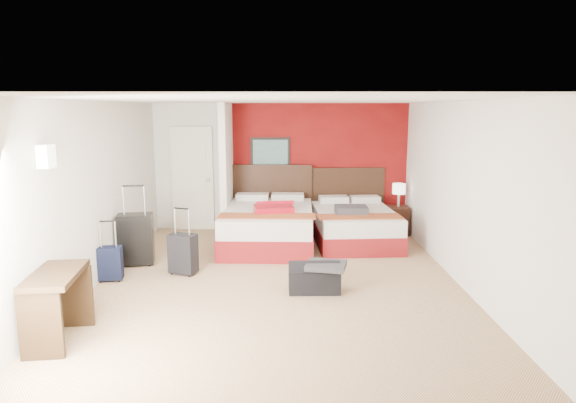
{
  "coord_description": "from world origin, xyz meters",
  "views": [
    {
      "loc": [
        0.13,
        -6.75,
        2.38
      ],
      "look_at": [
        0.14,
        0.8,
        1.0
      ],
      "focal_mm": 31.51,
      "sensor_mm": 36.0,
      "label": 1
    }
  ],
  "objects_px": {
    "nightstand": "(398,220)",
    "suitcase_black": "(136,240)",
    "bed_left": "(269,227)",
    "suitcase_charcoal": "(183,255)",
    "suitcase_navy": "(110,265)",
    "table_lamp": "(399,195)",
    "duffel_bag": "(314,279)",
    "desk": "(58,307)",
    "red_suitcase_open": "(274,207)",
    "bed_right": "(354,226)"
  },
  "relations": [
    {
      "from": "nightstand",
      "to": "suitcase_black",
      "type": "relative_size",
      "value": 0.7
    },
    {
      "from": "bed_left",
      "to": "suitcase_charcoal",
      "type": "relative_size",
      "value": 3.9
    },
    {
      "from": "suitcase_navy",
      "to": "table_lamp",
      "type": "bearing_deg",
      "value": 23.61
    },
    {
      "from": "duffel_bag",
      "to": "desk",
      "type": "xyz_separation_m",
      "value": [
        -2.72,
        -1.46,
        0.21
      ]
    },
    {
      "from": "nightstand",
      "to": "suitcase_charcoal",
      "type": "relative_size",
      "value": 0.96
    },
    {
      "from": "suitcase_charcoal",
      "to": "duffel_bag",
      "type": "xyz_separation_m",
      "value": [
        1.88,
        -0.73,
        -0.11
      ]
    },
    {
      "from": "nightstand",
      "to": "suitcase_black",
      "type": "height_order",
      "value": "suitcase_black"
    },
    {
      "from": "table_lamp",
      "to": "suitcase_charcoal",
      "type": "relative_size",
      "value": 0.78
    },
    {
      "from": "red_suitcase_open",
      "to": "suitcase_navy",
      "type": "bearing_deg",
      "value": -150.45
    },
    {
      "from": "bed_left",
      "to": "table_lamp",
      "type": "distance_m",
      "value": 2.63
    },
    {
      "from": "red_suitcase_open",
      "to": "suitcase_charcoal",
      "type": "relative_size",
      "value": 1.57
    },
    {
      "from": "suitcase_charcoal",
      "to": "desk",
      "type": "xyz_separation_m",
      "value": [
        -0.84,
        -2.19,
        0.09
      ]
    },
    {
      "from": "bed_left",
      "to": "table_lamp",
      "type": "xyz_separation_m",
      "value": [
        2.46,
        0.82,
        0.43
      ]
    },
    {
      "from": "suitcase_black",
      "to": "duffel_bag",
      "type": "xyz_separation_m",
      "value": [
        2.69,
        -1.18,
        -0.22
      ]
    },
    {
      "from": "suitcase_black",
      "to": "duffel_bag",
      "type": "distance_m",
      "value": 2.95
    },
    {
      "from": "bed_left",
      "to": "red_suitcase_open",
      "type": "distance_m",
      "value": 0.41
    },
    {
      "from": "suitcase_navy",
      "to": "desk",
      "type": "height_order",
      "value": "desk"
    },
    {
      "from": "nightstand",
      "to": "desk",
      "type": "relative_size",
      "value": 0.6
    },
    {
      "from": "bed_right",
      "to": "nightstand",
      "type": "xyz_separation_m",
      "value": [
        0.92,
        0.62,
        -0.03
      ]
    },
    {
      "from": "bed_left",
      "to": "table_lamp",
      "type": "height_order",
      "value": "table_lamp"
    },
    {
      "from": "suitcase_charcoal",
      "to": "desk",
      "type": "distance_m",
      "value": 2.35
    },
    {
      "from": "table_lamp",
      "to": "suitcase_black",
      "type": "height_order",
      "value": "table_lamp"
    },
    {
      "from": "nightstand",
      "to": "table_lamp",
      "type": "xyz_separation_m",
      "value": [
        0.0,
        0.0,
        0.49
      ]
    },
    {
      "from": "table_lamp",
      "to": "suitcase_charcoal",
      "type": "height_order",
      "value": "table_lamp"
    },
    {
      "from": "nightstand",
      "to": "table_lamp",
      "type": "relative_size",
      "value": 1.23
    },
    {
      "from": "red_suitcase_open",
      "to": "duffel_bag",
      "type": "relative_size",
      "value": 1.33
    },
    {
      "from": "red_suitcase_open",
      "to": "nightstand",
      "type": "height_order",
      "value": "red_suitcase_open"
    },
    {
      "from": "bed_right",
      "to": "suitcase_black",
      "type": "relative_size",
      "value": 2.57
    },
    {
      "from": "table_lamp",
      "to": "desk",
      "type": "height_order",
      "value": "table_lamp"
    },
    {
      "from": "suitcase_black",
      "to": "nightstand",
      "type": "bearing_deg",
      "value": 13.74
    },
    {
      "from": "suitcase_black",
      "to": "desk",
      "type": "height_order",
      "value": "suitcase_black"
    },
    {
      "from": "suitcase_black",
      "to": "red_suitcase_open",
      "type": "bearing_deg",
      "value": 16.15
    },
    {
      "from": "desk",
      "to": "bed_left",
      "type": "bearing_deg",
      "value": 54.88
    },
    {
      "from": "red_suitcase_open",
      "to": "suitcase_charcoal",
      "type": "xyz_separation_m",
      "value": [
        -1.29,
        -1.48,
        -0.44
      ]
    },
    {
      "from": "bed_right",
      "to": "suitcase_navy",
      "type": "height_order",
      "value": "bed_right"
    },
    {
      "from": "suitcase_black",
      "to": "bed_right",
      "type": "bearing_deg",
      "value": 10.67
    },
    {
      "from": "suitcase_charcoal",
      "to": "desk",
      "type": "height_order",
      "value": "desk"
    },
    {
      "from": "bed_left",
      "to": "suitcase_charcoal",
      "type": "height_order",
      "value": "bed_left"
    },
    {
      "from": "bed_left",
      "to": "nightstand",
      "type": "height_order",
      "value": "bed_left"
    },
    {
      "from": "bed_left",
      "to": "bed_right",
      "type": "height_order",
      "value": "bed_left"
    },
    {
      "from": "table_lamp",
      "to": "red_suitcase_open",
      "type": "bearing_deg",
      "value": -158.68
    },
    {
      "from": "bed_left",
      "to": "table_lamp",
      "type": "relative_size",
      "value": 5.01
    },
    {
      "from": "bed_left",
      "to": "suitcase_charcoal",
      "type": "bearing_deg",
      "value": -125.2
    },
    {
      "from": "red_suitcase_open",
      "to": "table_lamp",
      "type": "xyz_separation_m",
      "value": [
        2.36,
        0.92,
        0.05
      ]
    },
    {
      "from": "bed_right",
      "to": "suitcase_charcoal",
      "type": "relative_size",
      "value": 3.51
    },
    {
      "from": "bed_left",
      "to": "red_suitcase_open",
      "type": "bearing_deg",
      "value": -43.2
    },
    {
      "from": "red_suitcase_open",
      "to": "table_lamp",
      "type": "relative_size",
      "value": 2.02
    },
    {
      "from": "nightstand",
      "to": "suitcase_charcoal",
      "type": "distance_m",
      "value": 4.38
    },
    {
      "from": "red_suitcase_open",
      "to": "nightstand",
      "type": "relative_size",
      "value": 1.64
    },
    {
      "from": "bed_right",
      "to": "nightstand",
      "type": "height_order",
      "value": "bed_right"
    }
  ]
}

